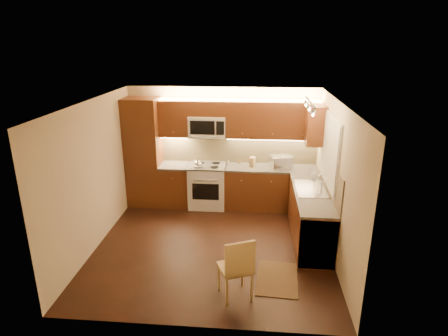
# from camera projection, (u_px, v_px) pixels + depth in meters

# --- Properties ---
(floor) EXTENTS (4.00, 4.00, 0.01)m
(floor) POSITION_uv_depth(u_px,v_px,m) (213.00, 245.00, 6.68)
(floor) COLOR black
(floor) RESTS_ON ground
(ceiling) EXTENTS (4.00, 4.00, 0.01)m
(ceiling) POSITION_uv_depth(u_px,v_px,m) (211.00, 102.00, 5.87)
(ceiling) COLOR beige
(ceiling) RESTS_ON ground
(wall_back) EXTENTS (4.00, 0.01, 2.50)m
(wall_back) POSITION_uv_depth(u_px,v_px,m) (223.00, 146.00, 8.16)
(wall_back) COLOR tan
(wall_back) RESTS_ON ground
(wall_front) EXTENTS (4.00, 0.01, 2.50)m
(wall_front) POSITION_uv_depth(u_px,v_px,m) (192.00, 239.00, 4.39)
(wall_front) COLOR tan
(wall_front) RESTS_ON ground
(wall_left) EXTENTS (0.01, 4.00, 2.50)m
(wall_left) POSITION_uv_depth(u_px,v_px,m) (95.00, 175.00, 6.44)
(wall_left) COLOR tan
(wall_left) RESTS_ON ground
(wall_right) EXTENTS (0.01, 4.00, 2.50)m
(wall_right) POSITION_uv_depth(u_px,v_px,m) (336.00, 182.00, 6.11)
(wall_right) COLOR tan
(wall_right) RESTS_ON ground
(pantry) EXTENTS (0.70, 0.60, 2.30)m
(pantry) POSITION_uv_depth(u_px,v_px,m) (144.00, 153.00, 8.04)
(pantry) COLOR #4F2310
(pantry) RESTS_ON floor
(base_cab_back_left) EXTENTS (0.62, 0.60, 0.86)m
(base_cab_back_left) POSITION_uv_depth(u_px,v_px,m) (176.00, 185.00, 8.22)
(base_cab_back_left) COLOR #4F2310
(base_cab_back_left) RESTS_ON floor
(counter_back_left) EXTENTS (0.62, 0.60, 0.04)m
(counter_back_left) POSITION_uv_depth(u_px,v_px,m) (175.00, 166.00, 8.08)
(counter_back_left) COLOR #3A3735
(counter_back_left) RESTS_ON base_cab_back_left
(base_cab_back_right) EXTENTS (1.92, 0.60, 0.86)m
(base_cab_back_right) POSITION_uv_depth(u_px,v_px,m) (271.00, 188.00, 8.06)
(base_cab_back_right) COLOR #4F2310
(base_cab_back_right) RESTS_ON floor
(counter_back_right) EXTENTS (1.92, 0.60, 0.04)m
(counter_back_right) POSITION_uv_depth(u_px,v_px,m) (271.00, 168.00, 7.91)
(counter_back_right) COLOR #3A3735
(counter_back_right) RESTS_ON base_cab_back_right
(base_cab_right) EXTENTS (0.60, 2.00, 0.86)m
(base_cab_right) POSITION_uv_depth(u_px,v_px,m) (310.00, 217.00, 6.78)
(base_cab_right) COLOR #4F2310
(base_cab_right) RESTS_ON floor
(counter_right) EXTENTS (0.60, 2.00, 0.04)m
(counter_right) POSITION_uv_depth(u_px,v_px,m) (312.00, 193.00, 6.63)
(counter_right) COLOR #3A3735
(counter_right) RESTS_ON base_cab_right
(dishwasher) EXTENTS (0.58, 0.60, 0.84)m
(dishwasher) POSITION_uv_depth(u_px,v_px,m) (316.00, 236.00, 6.12)
(dishwasher) COLOR silver
(dishwasher) RESTS_ON floor
(backsplash_back) EXTENTS (3.30, 0.02, 0.60)m
(backsplash_back) POSITION_uv_depth(u_px,v_px,m) (239.00, 149.00, 8.14)
(backsplash_back) COLOR tan
(backsplash_back) RESTS_ON wall_back
(backsplash_right) EXTENTS (0.02, 2.00, 0.60)m
(backsplash_right) POSITION_uv_depth(u_px,v_px,m) (330.00, 177.00, 6.50)
(backsplash_right) COLOR tan
(backsplash_right) RESTS_ON wall_right
(upper_cab_back_left) EXTENTS (0.62, 0.35, 0.75)m
(upper_cab_back_left) POSITION_uv_depth(u_px,v_px,m) (174.00, 118.00, 7.87)
(upper_cab_back_left) COLOR #4F2310
(upper_cab_back_left) RESTS_ON wall_back
(upper_cab_back_right) EXTENTS (1.92, 0.35, 0.75)m
(upper_cab_back_right) POSITION_uv_depth(u_px,v_px,m) (273.00, 120.00, 7.71)
(upper_cab_back_right) COLOR #4F2310
(upper_cab_back_right) RESTS_ON wall_back
(upper_cab_bridge) EXTENTS (0.76, 0.35, 0.31)m
(upper_cab_bridge) POSITION_uv_depth(u_px,v_px,m) (207.00, 108.00, 7.75)
(upper_cab_bridge) COLOR #4F2310
(upper_cab_bridge) RESTS_ON wall_back
(upper_cab_right_corner) EXTENTS (0.35, 0.50, 0.75)m
(upper_cab_right_corner) POSITION_uv_depth(u_px,v_px,m) (315.00, 125.00, 7.24)
(upper_cab_right_corner) COLOR #4F2310
(upper_cab_right_corner) RESTS_ON wall_right
(stove) EXTENTS (0.76, 0.65, 0.92)m
(stove) POSITION_uv_depth(u_px,v_px,m) (208.00, 186.00, 8.13)
(stove) COLOR silver
(stove) RESTS_ON floor
(microwave) EXTENTS (0.76, 0.38, 0.44)m
(microwave) POSITION_uv_depth(u_px,v_px,m) (208.00, 126.00, 7.85)
(microwave) COLOR silver
(microwave) RESTS_ON wall_back
(window_frame) EXTENTS (0.03, 1.44, 1.24)m
(window_frame) POSITION_uv_depth(u_px,v_px,m) (331.00, 152.00, 6.52)
(window_frame) COLOR silver
(window_frame) RESTS_ON wall_right
(window_blinds) EXTENTS (0.02, 1.36, 1.16)m
(window_blinds) POSITION_uv_depth(u_px,v_px,m) (330.00, 152.00, 6.52)
(window_blinds) COLOR silver
(window_blinds) RESTS_ON wall_right
(sink) EXTENTS (0.52, 0.86, 0.15)m
(sink) POSITION_uv_depth(u_px,v_px,m) (311.00, 185.00, 6.74)
(sink) COLOR silver
(sink) RESTS_ON counter_right
(faucet) EXTENTS (0.20, 0.04, 0.30)m
(faucet) POSITION_uv_depth(u_px,v_px,m) (322.00, 181.00, 6.70)
(faucet) COLOR silver
(faucet) RESTS_ON counter_right
(track_light_bar) EXTENTS (0.04, 1.20, 0.03)m
(track_light_bar) POSITION_uv_depth(u_px,v_px,m) (310.00, 102.00, 6.13)
(track_light_bar) COLOR silver
(track_light_bar) RESTS_ON ceiling
(kettle) EXTENTS (0.19, 0.19, 0.20)m
(kettle) POSITION_uv_depth(u_px,v_px,m) (198.00, 163.00, 7.80)
(kettle) COLOR silver
(kettle) RESTS_ON stove
(toaster_oven) EXTENTS (0.50, 0.44, 0.25)m
(toaster_oven) POSITION_uv_depth(u_px,v_px,m) (281.00, 162.00, 7.84)
(toaster_oven) COLOR silver
(toaster_oven) RESTS_ON counter_back_right
(knife_block) EXTENTS (0.13, 0.17, 0.20)m
(knife_block) POSITION_uv_depth(u_px,v_px,m) (252.00, 162.00, 7.93)
(knife_block) COLOR #9B7946
(knife_block) RESTS_ON counter_back_right
(spice_jar_a) EXTENTS (0.05, 0.05, 0.09)m
(spice_jar_a) POSITION_uv_depth(u_px,v_px,m) (229.00, 162.00, 8.07)
(spice_jar_a) COLOR silver
(spice_jar_a) RESTS_ON counter_back_right
(spice_jar_b) EXTENTS (0.04, 0.04, 0.10)m
(spice_jar_b) POSITION_uv_depth(u_px,v_px,m) (240.00, 161.00, 8.12)
(spice_jar_b) COLOR brown
(spice_jar_b) RESTS_ON counter_back_right
(spice_jar_c) EXTENTS (0.05, 0.05, 0.09)m
(spice_jar_c) POSITION_uv_depth(u_px,v_px,m) (229.00, 161.00, 8.15)
(spice_jar_c) COLOR silver
(spice_jar_c) RESTS_ON counter_back_right
(spice_jar_d) EXTENTS (0.04, 0.04, 0.09)m
(spice_jar_d) POSITION_uv_depth(u_px,v_px,m) (252.00, 163.00, 8.02)
(spice_jar_d) COLOR olive
(spice_jar_d) RESTS_ON counter_back_right
(soap_bottle) EXTENTS (0.08, 0.08, 0.16)m
(soap_bottle) POSITION_uv_depth(u_px,v_px,m) (314.00, 175.00, 7.25)
(soap_bottle) COLOR silver
(soap_bottle) RESTS_ON counter_right
(rug) EXTENTS (0.66, 0.94, 0.01)m
(rug) POSITION_uv_depth(u_px,v_px,m) (277.00, 279.00, 5.74)
(rug) COLOR black
(rug) RESTS_ON floor
(dining_chair) EXTENTS (0.55, 0.55, 0.95)m
(dining_chair) POSITION_uv_depth(u_px,v_px,m) (235.00, 266.00, 5.22)
(dining_chair) COLOR #9B7946
(dining_chair) RESTS_ON floor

